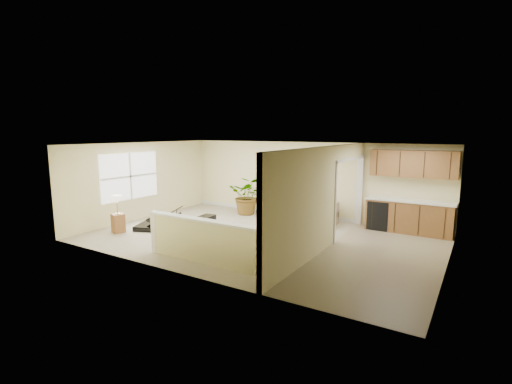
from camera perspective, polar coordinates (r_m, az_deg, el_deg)
The scene contains 20 objects.
floor at distance 10.07m, azimuth 0.57°, elevation -7.10°, with size 9.00×9.00×0.00m, color tan.
back_wall at distance 12.43m, azimuth 7.75°, elevation 1.85°, with size 9.00×0.04×2.50m, color beige.
front_wall at distance 7.43m, azimuth -11.49°, elevation -3.27°, with size 9.00×0.04×2.50m, color beige.
left_wall at distance 12.69m, azimuth -17.10°, elevation 1.67°, with size 0.04×6.00×2.50m, color beige.
right_wall at distance 8.43m, azimuth 27.79°, elevation -2.67°, with size 0.04×6.00×2.50m, color beige.
ceiling at distance 9.66m, azimuth 0.59°, elevation 7.27°, with size 9.00×6.00×0.04m, color silver.
kitchen_vinyl at distance 8.93m, azimuth 18.40°, elevation -9.72°, with size 2.70×6.00×0.01m, color gray.
interior_partition at distance 9.24m, azimuth 11.00°, elevation -0.99°, with size 0.18×5.99×2.50m.
pony_half_wall at distance 8.07m, azimuth -7.51°, elevation -7.51°, with size 3.42×0.22×1.00m.
left_window at distance 12.33m, azimuth -18.84°, elevation 2.31°, with size 0.05×2.15×1.45m, color white.
wall_art_left at distance 12.76m, azimuth 3.84°, elevation 4.36°, with size 0.48×0.04×0.58m.
wall_mirror at distance 12.22m, azimuth 9.04°, elevation 4.29°, with size 0.55×0.04×0.55m.
kitchen_cabinets at distance 11.32m, azimuth 22.05°, elevation -1.42°, with size 2.36×0.65×2.33m.
piano at distance 11.46m, azimuth -13.93°, elevation -2.61°, with size 1.92×1.88×1.27m.
piano_bench at distance 10.72m, azimuth -7.88°, elevation -4.90°, with size 0.35×0.69×0.46m, color black.
loveseat at distance 11.77m, azimuth 8.37°, elevation -3.07°, with size 1.64×1.00×0.90m.
accent_table at distance 12.44m, azimuth 4.22°, elevation -1.94°, with size 0.46×0.46×0.66m.
palm_plant at distance 12.79m, azimuth -1.27°, elevation -0.59°, with size 1.47×1.38×1.32m.
small_plant at distance 11.42m, azimuth 11.05°, elevation -3.99°, with size 0.39×0.39×0.59m.
lamp_stand at distance 11.22m, azimuth -20.49°, elevation -3.60°, with size 0.40×0.40×1.07m.
Camera 1 is at (4.99, -8.27, 2.84)m, focal length 26.00 mm.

